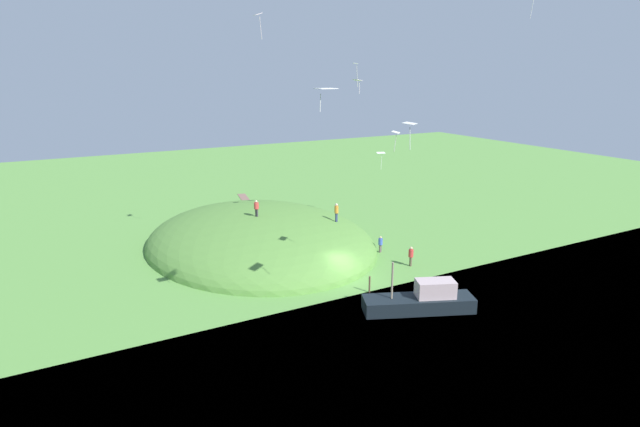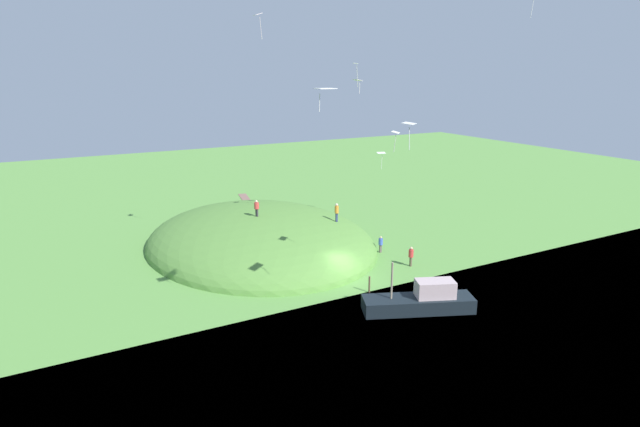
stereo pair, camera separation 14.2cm
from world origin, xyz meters
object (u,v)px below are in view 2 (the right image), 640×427
(kite_2, at_px, (325,89))
(kite_5, at_px, (381,154))
(boat_on_lake, at_px, (422,301))
(mooring_post, at_px, (369,284))
(kite_3, at_px, (258,16))
(person_with_child, at_px, (337,210))
(person_watching_kites, at_px, (411,254))
(person_on_hilltop, at_px, (257,206))
(kite_6, at_px, (358,81))
(kite_7, at_px, (396,134))
(person_near_shore, at_px, (381,242))
(kite_1, at_px, (356,66))
(kite_0, at_px, (409,125))

(kite_2, height_order, kite_5, kite_2)
(boat_on_lake, bearing_deg, mooring_post, 131.12)
(mooring_post, bearing_deg, kite_3, 21.61)
(person_with_child, bearing_deg, person_watching_kites, 103.30)
(kite_3, height_order, kite_5, kite_3)
(boat_on_lake, height_order, person_with_child, person_with_child)
(person_on_hilltop, height_order, kite_6, kite_6)
(kite_7, bearing_deg, person_on_hilltop, 13.79)
(person_near_shore, bearing_deg, kite_6, -34.26)
(boat_on_lake, xyz_separation_m, kite_3, (15.09, 5.69, 20.06))
(kite_1, distance_m, kite_6, 2.69)
(person_near_shore, xyz_separation_m, kite_7, (-9.68, 5.99, 11.49))
(person_near_shore, bearing_deg, person_on_hilltop, -37.11)
(boat_on_lake, height_order, kite_3, kite_3)
(person_with_child, relative_size, kite_6, 1.46)
(kite_6, bearing_deg, person_on_hilltop, 57.04)
(kite_0, bearing_deg, kite_6, -22.70)
(kite_2, relative_size, kite_3, 0.63)
(mooring_post, bearing_deg, kite_6, -25.29)
(boat_on_lake, height_order, kite_0, kite_0)
(boat_on_lake, height_order, person_near_shore, boat_on_lake)
(person_near_shore, bearing_deg, kite_1, 7.11)
(boat_on_lake, height_order, kite_7, kite_7)
(kite_7, xyz_separation_m, mooring_post, (2.46, 0.12, -11.83))
(person_near_shore, bearing_deg, kite_3, -23.17)
(kite_6, distance_m, kite_7, 12.00)
(person_near_shore, relative_size, kite_1, 0.83)
(person_near_shore, distance_m, mooring_post, 9.47)
(person_near_shore, bearing_deg, person_with_child, -56.89)
(kite_7, bearing_deg, kite_1, -15.26)
(kite_7, height_order, mooring_post, kite_7)
(boat_on_lake, xyz_separation_m, mooring_post, (4.46, 1.48, -0.11))
(kite_6, bearing_deg, kite_7, 160.46)
(kite_2, bearing_deg, person_on_hilltop, -10.14)
(kite_3, distance_m, kite_7, 16.12)
(person_near_shore, distance_m, kite_7, 16.18)
(person_near_shore, height_order, mooring_post, person_near_shore)
(kite_2, bearing_deg, kite_0, -107.62)
(person_on_hilltop, height_order, kite_1, kite_1)
(kite_0, bearing_deg, person_near_shore, -30.92)
(kite_1, xyz_separation_m, kite_5, (5.51, -6.68, -8.43))
(person_with_child, xyz_separation_m, kite_2, (-16.63, 10.59, 11.95))
(person_near_shore, relative_size, kite_2, 1.26)
(boat_on_lake, height_order, person_watching_kites, boat_on_lake)
(kite_5, bearing_deg, mooring_post, 142.38)
(boat_on_lake, distance_m, kite_3, 25.74)
(kite_6, bearing_deg, kite_1, 143.86)
(kite_1, relative_size, kite_7, 1.31)
(kite_1, bearing_deg, person_on_hilltop, 42.20)
(kite_2, relative_size, mooring_post, 0.95)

